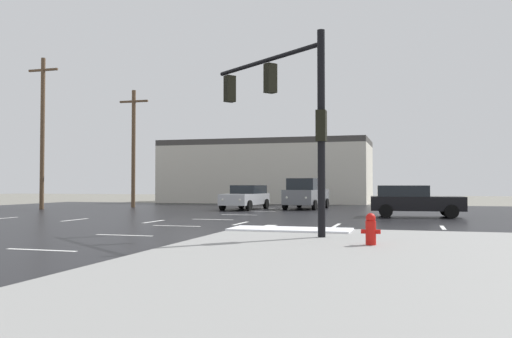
# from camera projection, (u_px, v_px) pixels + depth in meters

# --- Properties ---
(ground_plane) EXTENTS (120.00, 120.00, 0.00)m
(ground_plane) POSITION_uv_depth(u_px,v_px,m) (196.00, 223.00, 22.80)
(ground_plane) COLOR slate
(road_asphalt) EXTENTS (44.00, 44.00, 0.02)m
(road_asphalt) POSITION_uv_depth(u_px,v_px,m) (196.00, 223.00, 22.80)
(road_asphalt) COLOR black
(road_asphalt) RESTS_ON ground_plane
(snow_strip_curbside) EXTENTS (4.00, 1.60, 0.06)m
(snow_strip_curbside) POSITION_uv_depth(u_px,v_px,m) (290.00, 229.00, 17.58)
(snow_strip_curbside) COLOR white
(snow_strip_curbside) RESTS_ON sidewalk_corner
(lane_markings) EXTENTS (36.15, 36.15, 0.01)m
(lane_markings) POSITION_uv_depth(u_px,v_px,m) (211.00, 225.00, 21.15)
(lane_markings) COLOR silver
(lane_markings) RESTS_ON road_asphalt
(traffic_signal_mast) EXTENTS (4.38, 3.45, 5.99)m
(traffic_signal_mast) POSITION_uv_depth(u_px,v_px,m) (288.00, 104.00, 16.55)
(traffic_signal_mast) COLOR black
(traffic_signal_mast) RESTS_ON sidewalk_corner
(fire_hydrant) EXTENTS (0.48, 0.26, 0.79)m
(fire_hydrant) POSITION_uv_depth(u_px,v_px,m) (371.00, 229.00, 13.30)
(fire_hydrant) COLOR red
(fire_hydrant) RESTS_ON sidewalk_corner
(strip_building_background) EXTENTS (18.38, 8.00, 5.58)m
(strip_building_background) POSITION_uv_depth(u_px,v_px,m) (267.00, 172.00, 48.52)
(strip_building_background) COLOR beige
(strip_building_background) RESTS_ON ground_plane
(sedan_silver) EXTENTS (2.35, 4.65, 1.58)m
(sedan_silver) POSITION_uv_depth(u_px,v_px,m) (246.00, 197.00, 34.74)
(sedan_silver) COLOR #B7BABF
(sedan_silver) RESTS_ON road_asphalt
(suv_grey) EXTENTS (2.50, 4.96, 2.03)m
(suv_grey) POSITION_uv_depth(u_px,v_px,m) (306.00, 193.00, 35.60)
(suv_grey) COLOR slate
(suv_grey) RESTS_ON road_asphalt
(sedan_black) EXTENTS (4.63, 2.26, 1.58)m
(sedan_black) POSITION_uv_depth(u_px,v_px,m) (413.00, 200.00, 26.69)
(sedan_black) COLOR black
(sedan_black) RESTS_ON road_asphalt
(utility_pole_far) EXTENTS (2.20, 0.28, 10.05)m
(utility_pole_far) POSITION_uv_depth(u_px,v_px,m) (42.00, 130.00, 35.21)
(utility_pole_far) COLOR brown
(utility_pole_far) RESTS_ON ground_plane
(utility_pole_distant) EXTENTS (2.20, 0.28, 8.40)m
(utility_pole_distant) POSITION_uv_depth(u_px,v_px,m) (134.00, 146.00, 38.03)
(utility_pole_distant) COLOR brown
(utility_pole_distant) RESTS_ON ground_plane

